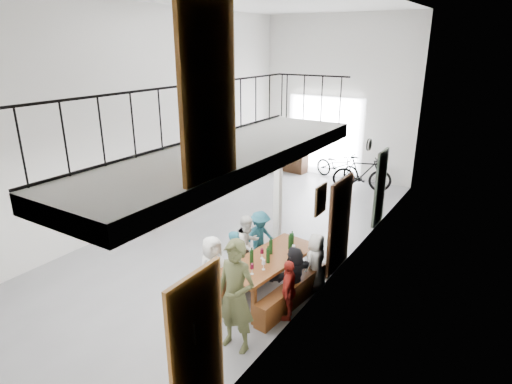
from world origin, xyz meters
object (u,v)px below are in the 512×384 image
Objects in this scene: side_bench at (166,207)px; bench_inner at (246,273)px; oak_barrel at (275,160)px; host_standing at (236,296)px; bicycle_near at (337,166)px; tasting_table at (270,261)px; serving_counter at (287,159)px.

bench_inner is at bearing -25.78° from side_bench.
oak_barrel is 0.44× the size of host_standing.
bicycle_near is at bearing 106.34° from bench_inner.
tasting_table is at bearing -151.13° from bicycle_near.
side_bench is 6.02m from host_standing.
host_standing reaches higher than tasting_table.
side_bench is 0.85× the size of bicycle_near.
oak_barrel is 10.00m from host_standing.
bench_inner is at bearing -155.26° from bicycle_near.
tasting_table is 1.21× the size of bicycle_near.
serving_counter is at bearing 120.50° from bench_inner.
bicycle_near is at bearing 4.75° from oak_barrel.
tasting_table is at bearing -60.81° from oak_barrel.
oak_barrel reaches higher than tasting_table.
bench_inner is 1.39× the size of side_bench.
host_standing reaches higher than bicycle_near.
host_standing is (0.32, -1.57, 0.22)m from tasting_table.
serving_counter is 0.90× the size of bicycle_near.
oak_barrel reaches higher than side_bench.
tasting_table is 7.78m from bicycle_near.
host_standing is at bearing -151.34° from bicycle_near.
oak_barrel is at bearing 85.92° from side_bench.
bench_inner is at bearing -177.49° from tasting_table.
bicycle_near is (2.79, 5.63, 0.26)m from side_bench.
bicycle_near is at bearing 4.83° from serving_counter.
serving_counter is (0.36, 0.25, 0.02)m from oak_barrel.
tasting_table is 1.42× the size of side_bench.
serving_counter is at bearing 113.26° from host_standing.
tasting_table reaches higher than side_bench.
oak_barrel reaches higher than bench_inner.
side_bench is at bearing -91.29° from serving_counter.
oak_barrel is 0.45× the size of bicycle_near.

